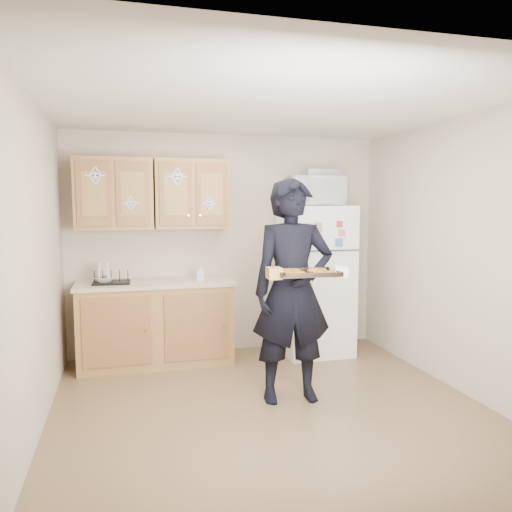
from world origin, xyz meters
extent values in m
plane|color=brown|center=(0.00, 0.00, 0.00)|extent=(3.60, 3.60, 0.00)
plane|color=silver|center=(0.00, 0.00, 2.50)|extent=(3.60, 3.60, 0.00)
cube|color=#C1B29C|center=(0.00, 1.80, 1.25)|extent=(3.60, 0.04, 2.50)
cube|color=#C1B29C|center=(0.00, -1.80, 1.25)|extent=(3.60, 0.04, 2.50)
cube|color=#C1B29C|center=(-1.80, 0.00, 1.25)|extent=(0.04, 3.60, 2.50)
cube|color=#C1B29C|center=(1.80, 0.00, 1.25)|extent=(0.04, 3.60, 2.50)
cube|color=white|center=(0.95, 1.43, 0.85)|extent=(0.75, 0.70, 1.70)
cube|color=#9B6635|center=(-0.85, 1.48, 0.43)|extent=(1.60, 0.60, 0.86)
cube|color=#BFAE92|center=(-0.85, 1.48, 0.88)|extent=(1.64, 0.64, 0.04)
cube|color=#9B6635|center=(-1.25, 1.61, 1.83)|extent=(0.80, 0.33, 0.75)
cube|color=#9B6635|center=(-0.43, 1.61, 1.83)|extent=(0.80, 0.33, 0.75)
cube|color=#E2CA4F|center=(1.47, 1.67, 0.16)|extent=(0.20, 0.07, 0.32)
imported|color=black|center=(0.24, 0.16, 0.97)|extent=(0.73, 0.50, 1.94)
cube|color=black|center=(0.26, -0.14, 1.16)|extent=(0.50, 0.38, 0.04)
cylinder|color=orange|center=(0.14, -0.21, 1.18)|extent=(0.16, 0.16, 0.02)
cylinder|color=orange|center=(0.37, -0.22, 1.18)|extent=(0.16, 0.16, 0.02)
cylinder|color=orange|center=(0.15, -0.05, 1.18)|extent=(0.16, 0.16, 0.02)
cylinder|color=orange|center=(0.38, -0.06, 1.18)|extent=(0.16, 0.16, 0.02)
imported|color=white|center=(0.93, 1.38, 1.86)|extent=(0.61, 0.43, 0.33)
cube|color=#B3B3BA|center=(1.00, 1.41, 2.06)|extent=(0.39, 0.29, 0.08)
cube|color=black|center=(-1.30, 1.45, 0.97)|extent=(0.38, 0.29, 0.15)
imported|color=silver|center=(-1.37, 1.45, 0.94)|extent=(0.24, 0.24, 0.05)
imported|color=white|center=(-0.37, 1.41, 0.98)|extent=(0.09, 0.09, 0.17)
camera|label=1|loc=(-1.16, -3.87, 1.73)|focal=35.00mm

